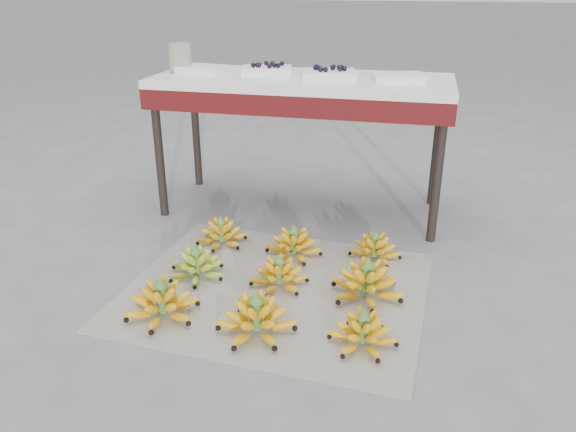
% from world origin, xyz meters
% --- Properties ---
extents(ground, '(60.00, 60.00, 0.00)m').
position_xyz_m(ground, '(0.00, 0.00, 0.00)').
color(ground, slate).
rests_on(ground, ground).
extents(newspaper_mat, '(1.32, 1.13, 0.01)m').
position_xyz_m(newspaper_mat, '(-0.06, -0.05, 0.00)').
color(newspaper_mat, white).
rests_on(newspaper_mat, ground).
extents(bunch_front_left, '(0.36, 0.36, 0.18)m').
position_xyz_m(bunch_front_left, '(-0.44, -0.36, 0.07)').
color(bunch_front_left, '#F6B605').
rests_on(bunch_front_left, newspaper_mat).
extents(bunch_front_center, '(0.31, 0.31, 0.18)m').
position_xyz_m(bunch_front_center, '(-0.05, -0.38, 0.07)').
color(bunch_front_center, '#F6B605').
rests_on(bunch_front_center, newspaper_mat).
extents(bunch_front_right, '(0.29, 0.29, 0.15)m').
position_xyz_m(bunch_front_right, '(0.35, -0.36, 0.06)').
color(bunch_front_right, '#F6B605').
rests_on(bunch_front_right, newspaper_mat).
extents(bunch_mid_left, '(0.33, 0.33, 0.15)m').
position_xyz_m(bunch_mid_left, '(-0.43, -0.03, 0.06)').
color(bunch_mid_left, olive).
rests_on(bunch_mid_left, newspaper_mat).
extents(bunch_mid_center, '(0.29, 0.29, 0.15)m').
position_xyz_m(bunch_mid_center, '(-0.05, -0.02, 0.06)').
color(bunch_mid_center, '#F6B605').
rests_on(bunch_mid_center, newspaper_mat).
extents(bunch_mid_right, '(0.39, 0.39, 0.18)m').
position_xyz_m(bunch_mid_right, '(0.33, -0.02, 0.07)').
color(bunch_mid_right, '#F6B605').
rests_on(bunch_mid_right, newspaper_mat).
extents(bunch_back_left, '(0.28, 0.28, 0.15)m').
position_xyz_m(bunch_back_left, '(-0.43, 0.32, 0.06)').
color(bunch_back_left, '#F6B605').
rests_on(bunch_back_left, newspaper_mat).
extents(bunch_back_center, '(0.33, 0.33, 0.16)m').
position_xyz_m(bunch_back_center, '(-0.05, 0.27, 0.06)').
color(bunch_back_center, '#F6B605').
rests_on(bunch_back_center, newspaper_mat).
extents(bunch_back_right, '(0.26, 0.26, 0.15)m').
position_xyz_m(bunch_back_right, '(0.33, 0.33, 0.06)').
color(bunch_back_right, '#F6B605').
rests_on(bunch_back_right, newspaper_mat).
extents(vendor_table, '(1.57, 0.63, 0.75)m').
position_xyz_m(vendor_table, '(-0.14, 0.87, 0.67)').
color(vendor_table, black).
rests_on(vendor_table, ground).
extents(tray_far_left, '(0.27, 0.21, 0.04)m').
position_xyz_m(tray_far_left, '(-0.70, 0.86, 0.77)').
color(tray_far_left, silver).
rests_on(tray_far_left, vendor_table).
extents(tray_left, '(0.30, 0.24, 0.07)m').
position_xyz_m(tray_left, '(-0.34, 0.89, 0.78)').
color(tray_left, silver).
rests_on(tray_left, vendor_table).
extents(tray_right, '(0.31, 0.25, 0.07)m').
position_xyz_m(tray_right, '(0.00, 0.83, 0.78)').
color(tray_right, silver).
rests_on(tray_right, vendor_table).
extents(tray_far_right, '(0.29, 0.23, 0.04)m').
position_xyz_m(tray_far_right, '(0.36, 0.83, 0.77)').
color(tray_far_right, silver).
rests_on(tray_far_right, vendor_table).
extents(glass_jar, '(0.13, 0.13, 0.15)m').
position_xyz_m(glass_jar, '(-0.82, 0.86, 0.83)').
color(glass_jar, beige).
rests_on(glass_jar, vendor_table).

